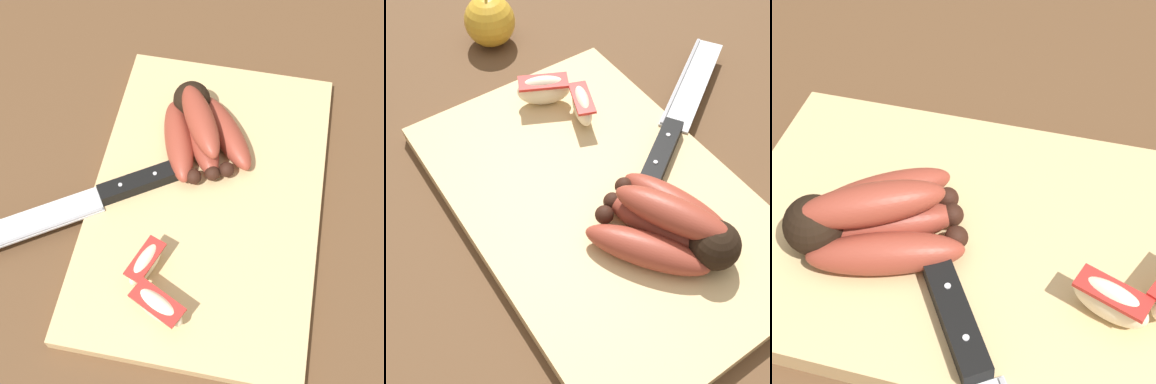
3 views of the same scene
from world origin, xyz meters
TOP-DOWN VIEW (x-y plane):
  - ground_plane at (0.00, 0.00)m, footprint 6.00×6.00m
  - cutting_board at (-0.01, 0.01)m, footprint 0.42×0.28m
  - banana_bunch at (0.07, 0.03)m, footprint 0.15×0.14m
  - chefs_knife at (-0.04, 0.13)m, footprint 0.18×0.25m
  - apple_wedge_near at (-0.12, 0.06)m, footprint 0.06×0.04m
  - apple_wedge_middle at (-0.16, 0.04)m, footprint 0.05×0.07m

SIDE VIEW (x-z plane):
  - ground_plane at x=0.00m, z-range 0.00..0.00m
  - cutting_board at x=-0.01m, z-range 0.00..0.02m
  - chefs_knife at x=-0.04m, z-range 0.02..0.04m
  - apple_wedge_near at x=-0.12m, z-range 0.02..0.06m
  - apple_wedge_middle at x=-0.16m, z-range 0.02..0.06m
  - banana_bunch at x=0.07m, z-range 0.01..0.07m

